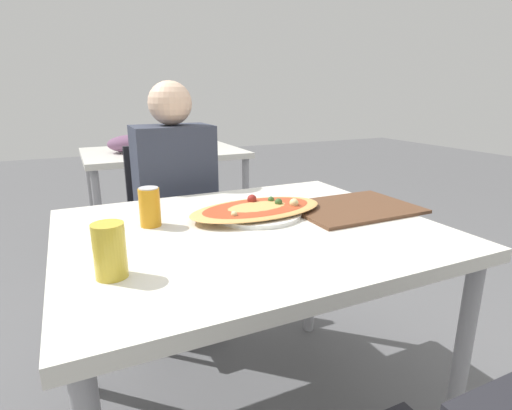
# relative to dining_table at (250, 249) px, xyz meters

# --- Properties ---
(dining_table) EXTENTS (1.15, 0.95, 0.76)m
(dining_table) POSITION_rel_dining_table_xyz_m (0.00, 0.00, 0.00)
(dining_table) COLOR silver
(dining_table) RESTS_ON ground_plane
(chair_far_seated) EXTENTS (0.40, 0.40, 0.92)m
(chair_far_seated) POSITION_rel_dining_table_xyz_m (-0.06, 0.81, -0.17)
(chair_far_seated) COLOR black
(chair_far_seated) RESTS_ON ground_plane
(person_seated) EXTENTS (0.35, 0.26, 1.22)m
(person_seated) POSITION_rel_dining_table_xyz_m (-0.06, 0.69, 0.03)
(person_seated) COLOR #2D2D38
(person_seated) RESTS_ON ground_plane
(pizza_main) EXTENTS (0.50, 0.31, 0.06)m
(pizza_main) POSITION_rel_dining_table_xyz_m (0.07, 0.10, 0.09)
(pizza_main) COLOR white
(pizza_main) RESTS_ON dining_table
(soda_can) EXTENTS (0.07, 0.07, 0.12)m
(soda_can) POSITION_rel_dining_table_xyz_m (-0.28, 0.15, 0.14)
(soda_can) COLOR orange
(soda_can) RESTS_ON dining_table
(drink_glass) EXTENTS (0.07, 0.07, 0.13)m
(drink_glass) POSITION_rel_dining_table_xyz_m (-0.43, -0.18, 0.14)
(drink_glass) COLOR gold
(drink_glass) RESTS_ON dining_table
(serving_tray) EXTENTS (0.44, 0.32, 0.01)m
(serving_tray) POSITION_rel_dining_table_xyz_m (0.42, 0.02, 0.08)
(serving_tray) COLOR brown
(serving_tray) RESTS_ON dining_table
(background_table) EXTENTS (1.10, 0.80, 0.88)m
(background_table) POSITION_rel_dining_table_xyz_m (0.10, 1.82, 0.02)
(background_table) COLOR silver
(background_table) RESTS_ON ground_plane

